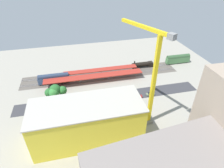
# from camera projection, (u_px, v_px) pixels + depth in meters

# --- Properties ---
(ground_plane) EXTENTS (153.16, 153.16, 0.00)m
(ground_plane) POSITION_uv_depth(u_px,v_px,m) (110.00, 95.00, 99.16)
(ground_plane) COLOR #9E998C
(ground_plane) RESTS_ON ground
(rail_bed) EXTENTS (95.87, 15.08, 0.01)m
(rail_bed) POSITION_uv_depth(u_px,v_px,m) (102.00, 75.00, 116.81)
(rail_bed) COLOR #5B544C
(rail_bed) RESTS_ON ground
(street_asphalt) EXTENTS (95.81, 10.02, 0.01)m
(street_asphalt) POSITION_uv_depth(u_px,v_px,m) (111.00, 97.00, 97.28)
(street_asphalt) COLOR #38383D
(street_asphalt) RESTS_ON ground
(track_rails) EXTENTS (95.72, 8.64, 0.12)m
(track_rails) POSITION_uv_depth(u_px,v_px,m) (102.00, 74.00, 116.71)
(track_rails) COLOR #9E9EA8
(track_rails) RESTS_ON ground
(platform_canopy_near) EXTENTS (56.81, 6.04, 4.30)m
(platform_canopy_near) POSITION_uv_depth(u_px,v_px,m) (94.00, 76.00, 107.35)
(platform_canopy_near) COLOR #A82D23
(platform_canopy_near) RESTS_ON ground
(platform_canopy_far) EXTENTS (45.19, 4.82, 3.96)m
(platform_canopy_far) POSITION_uv_depth(u_px,v_px,m) (101.00, 70.00, 114.39)
(platform_canopy_far) COLOR #A82D23
(platform_canopy_far) RESTS_ON ground
(locomotive) EXTENTS (15.34, 3.01, 5.16)m
(locomotive) POSITION_uv_depth(u_px,v_px,m) (143.00, 65.00, 123.90)
(locomotive) COLOR black
(locomotive) RESTS_ON ground
(passenger_coach) EXTENTS (16.80, 3.29, 6.32)m
(passenger_coach) POSITION_uv_depth(u_px,v_px,m) (178.00, 59.00, 128.05)
(passenger_coach) COLOR black
(passenger_coach) RESTS_ON ground
(freight_coach_far) EXTENTS (17.47, 3.07, 6.13)m
(freight_coach_far) POSITION_uv_depth(u_px,v_px,m) (54.00, 78.00, 106.94)
(freight_coach_far) COLOR black
(freight_coach_far) RESTS_ON ground
(parked_car_0) EXTENTS (4.34, 1.74, 1.72)m
(parked_car_0) POSITION_uv_depth(u_px,v_px,m) (150.00, 94.00, 98.46)
(parked_car_0) COLOR black
(parked_car_0) RESTS_ON ground
(parked_car_1) EXTENTS (4.82, 2.04, 1.68)m
(parked_car_1) POSITION_uv_depth(u_px,v_px,m) (138.00, 97.00, 96.67)
(parked_car_1) COLOR black
(parked_car_1) RESTS_ON ground
(parked_car_2) EXTENTS (4.36, 1.89, 1.76)m
(parked_car_2) POSITION_uv_depth(u_px,v_px,m) (124.00, 99.00, 95.08)
(parked_car_2) COLOR black
(parked_car_2) RESTS_ON ground
(parked_car_3) EXTENTS (4.43, 1.90, 1.68)m
(parked_car_3) POSITION_uv_depth(u_px,v_px,m) (111.00, 100.00, 94.06)
(parked_car_3) COLOR black
(parked_car_3) RESTS_ON ground
(parked_car_4) EXTENTS (4.48, 2.07, 1.76)m
(parked_car_4) POSITION_uv_depth(u_px,v_px,m) (99.00, 102.00, 92.76)
(parked_car_4) COLOR black
(parked_car_4) RESTS_ON ground
(parked_car_5) EXTENTS (4.71, 2.03, 1.54)m
(parked_car_5) POSITION_uv_depth(u_px,v_px,m) (83.00, 105.00, 91.08)
(parked_car_5) COLOR black
(parked_car_5) RESTS_ON ground
(parked_car_6) EXTENTS (4.81, 1.89, 1.66)m
(parked_car_6) POSITION_uv_depth(u_px,v_px,m) (69.00, 106.00, 90.19)
(parked_car_6) COLOR black
(parked_car_6) RESTS_ON ground
(construction_building) EXTENTS (41.22, 16.76, 16.04)m
(construction_building) POSITION_uv_depth(u_px,v_px,m) (88.00, 122.00, 71.39)
(construction_building) COLOR yellow
(construction_building) RESTS_ON ground
(construction_roof_slab) EXTENTS (41.82, 17.36, 0.40)m
(construction_roof_slab) POSITION_uv_depth(u_px,v_px,m) (86.00, 105.00, 66.86)
(construction_roof_slab) COLOR #B7B2A8
(construction_roof_slab) RESTS_ON construction_building
(tower_crane) EXTENTS (11.14, 24.22, 40.91)m
(tower_crane) POSITION_uv_depth(u_px,v_px,m) (151.00, 73.00, 70.80)
(tower_crane) COLOR gray
(tower_crane) RESTS_ON ground
(box_truck_0) EXTENTS (8.23, 2.78, 3.34)m
(box_truck_0) POSITION_uv_depth(u_px,v_px,m) (89.00, 111.00, 86.20)
(box_truck_0) COLOR black
(box_truck_0) RESTS_ON ground
(box_truck_1) EXTENTS (9.78, 2.95, 3.40)m
(box_truck_1) POSITION_uv_depth(u_px,v_px,m) (71.00, 113.00, 85.05)
(box_truck_1) COLOR black
(box_truck_1) RESTS_ON ground
(box_truck_2) EXTENTS (9.85, 3.22, 3.57)m
(box_truck_2) POSITION_uv_depth(u_px,v_px,m) (54.00, 116.00, 83.12)
(box_truck_2) COLOR black
(box_truck_2) RESTS_ON ground
(street_tree_0) EXTENTS (4.45, 4.45, 6.66)m
(street_tree_0) POSITION_uv_depth(u_px,v_px,m) (49.00, 93.00, 93.24)
(street_tree_0) COLOR brown
(street_tree_0) RESTS_ON ground
(street_tree_1) EXTENTS (5.28, 5.28, 7.17)m
(street_tree_1) POSITION_uv_depth(u_px,v_px,m) (54.00, 93.00, 93.00)
(street_tree_1) COLOR brown
(street_tree_1) RESTS_ON ground
(street_tree_2) EXTENTS (5.80, 5.80, 8.11)m
(street_tree_2) POSITION_uv_depth(u_px,v_px,m) (55.00, 90.00, 93.89)
(street_tree_2) COLOR brown
(street_tree_2) RESTS_ON ground
(street_tree_3) EXTENTS (4.32, 4.32, 6.61)m
(street_tree_3) POSITION_uv_depth(u_px,v_px,m) (63.00, 90.00, 94.97)
(street_tree_3) COLOR brown
(street_tree_3) RESTS_ON ground
(traffic_light) EXTENTS (0.50, 0.36, 6.34)m
(traffic_light) POSITION_uv_depth(u_px,v_px,m) (64.00, 103.00, 86.90)
(traffic_light) COLOR #333333
(traffic_light) RESTS_ON ground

